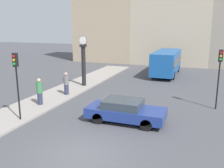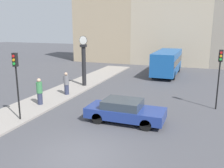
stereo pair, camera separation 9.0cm
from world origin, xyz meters
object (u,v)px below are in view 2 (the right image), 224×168
sedan_car (125,111)px  pedestrian_green_hoodie (40,92)px  traffic_light_near (16,73)px  street_clock (84,62)px  bus_distant (167,62)px  pedestrian_grey_jacket (66,84)px  traffic_light_far (220,67)px

sedan_car → pedestrian_green_hoodie: size_ratio=2.44×
traffic_light_near → street_clock: (-0.32, 8.90, -0.64)m
sedan_car → bus_distant: (0.14, 15.09, 0.86)m
street_clock → pedestrian_grey_jacket: street_clock is taller
traffic_light_near → street_clock: bearing=92.1°
street_clock → pedestrian_grey_jacket: size_ratio=2.52×
traffic_light_near → sedan_car: bearing=19.7°
traffic_light_near → pedestrian_green_hoodie: bearing=102.7°
street_clock → traffic_light_near: bearing=-87.9°
sedan_car → pedestrian_grey_jacket: size_ratio=2.53×
bus_distant → traffic_light_near: size_ratio=1.99×
sedan_car → pedestrian_green_hoodie: bearing=173.5°
sedan_car → street_clock: street_clock is taller
bus_distant → traffic_light_far: 11.95m
street_clock → pedestrian_grey_jacket: (0.08, -3.24, -1.24)m
traffic_light_near → pedestrian_green_hoodie: (-0.62, 2.77, -1.84)m
pedestrian_grey_jacket → traffic_light_near: bearing=-87.6°
traffic_light_near → street_clock: size_ratio=0.87×
sedan_car → pedestrian_grey_jacket: pedestrian_grey_jacket is taller
traffic_light_far → pedestrian_grey_jacket: size_ratio=2.23×
pedestrian_green_hoodie → sedan_car: bearing=-6.5°
sedan_car → traffic_light_far: 6.91m
traffic_light_far → sedan_car: bearing=-139.6°
bus_distant → street_clock: street_clock is taller
street_clock → pedestrian_green_hoodie: bearing=-92.8°
bus_distant → traffic_light_near: (-5.87, -17.13, 1.34)m
pedestrian_green_hoodie → traffic_light_near: bearing=-77.3°
traffic_light_near → pedestrian_green_hoodie: traffic_light_near is taller
traffic_light_far → pedestrian_grey_jacket: traffic_light_far is taller
traffic_light_near → street_clock: 8.93m
bus_distant → pedestrian_grey_jacket: size_ratio=4.34×
traffic_light_far → pedestrian_grey_jacket: bearing=-176.7°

